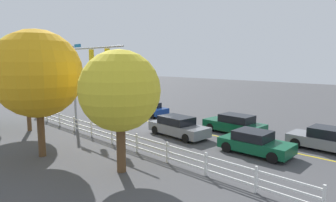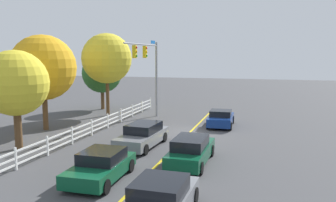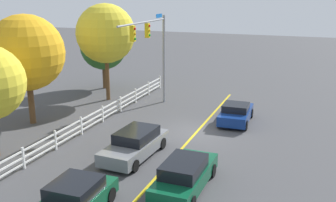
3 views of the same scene
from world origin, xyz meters
name	(u,v)px [view 2 (image 2 of 3)]	position (x,y,z in m)	size (l,w,h in m)	color
ground_plane	(190,132)	(0.00, 0.00, 0.00)	(120.00, 120.00, 0.00)	#444447
lane_center_stripe	(177,145)	(-4.00, 0.00, 0.00)	(28.00, 0.16, 0.01)	gold
signal_assembly	(149,64)	(3.64, 4.51, 4.95)	(7.63, 0.38, 7.01)	gray
car_0	(101,166)	(-10.87, 1.82, 0.67)	(4.22, 2.10, 1.37)	#0C4C2D
car_1	(143,135)	(-4.81, 2.01, 0.72)	(4.87, 2.18, 1.46)	slate
car_2	(191,150)	(-7.35, -1.66, 0.71)	(4.76, 1.91, 1.47)	#0C4C2D
car_3	(221,118)	(2.77, -1.92, 0.65)	(4.07, 2.04, 1.34)	navy
car_4	(161,199)	(-13.65, -1.93, 0.69)	(4.16, 2.04, 1.43)	slate
white_rail_fence	(92,127)	(-3.00, 6.57, 0.60)	(26.10, 0.10, 1.15)	white
tree_0	(43,68)	(-2.25, 10.90, 4.78)	(4.95, 4.95, 7.27)	brown
tree_1	(102,73)	(8.27, 11.35, 3.83)	(4.17, 4.17, 5.93)	brown
tree_2	(15,83)	(-7.48, 9.10, 4.05)	(3.96, 3.96, 6.05)	brown
tree_3	(107,59)	(4.80, 9.06, 5.40)	(4.69, 4.69, 7.76)	brown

